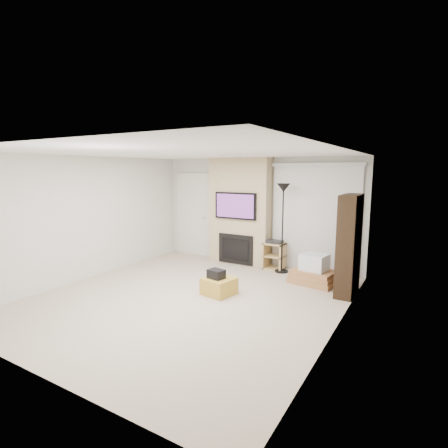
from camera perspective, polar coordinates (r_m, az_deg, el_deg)
The scene contains 16 objects.
floor at distance 6.30m, azimuth -5.66°, elevation -11.86°, with size 5.00×5.50×0.00m, color #BEAA95.
ceiling at distance 5.90m, azimuth -6.03°, elevation 11.49°, with size 5.00×5.50×0.00m, color white.
wall_back at distance 8.33m, azimuth 5.41°, elevation 2.09°, with size 5.00×2.50×0.00m, color silver.
wall_front at distance 4.14m, azimuth -29.05°, elevation -5.85°, with size 5.00×2.50×0.00m, color silver.
wall_left at distance 7.71m, azimuth -21.01°, elevation 1.00°, with size 5.50×2.50×0.00m, color silver.
wall_right at distance 4.95m, azimuth 18.26°, elevation -2.93°, with size 5.50×2.50×0.00m, color silver.
hvac_vent at distance 6.36m, azimuth 1.31°, elevation 11.31°, with size 0.35×0.18×0.01m, color silver.
ottoman at distance 6.38m, azimuth -0.82°, elevation -10.10°, with size 0.50×0.50×0.30m, color gold.
black_bag at distance 6.30m, azimuth -1.28°, elevation -8.15°, with size 0.28×0.22×0.16m, color black.
fireplace_wall at distance 8.30m, azimuth 2.60°, elevation 1.99°, with size 1.50×0.47×2.50m.
entry_door at distance 9.22m, azimuth -4.89°, elevation 1.52°, with size 1.02×0.11×2.14m.
vertical_blinds at distance 7.79m, azimuth 14.62°, elevation 1.55°, with size 1.98×0.10×2.37m.
floor_lamp at distance 7.57m, azimuth 9.63°, elevation 3.43°, with size 0.29×0.29×1.94m.
av_stand at distance 7.98m, azimuth 8.21°, elevation -4.86°, with size 0.45×0.38×0.66m.
box_stack at distance 7.18m, azimuth 14.49°, elevation -7.62°, with size 0.97×0.80×0.59m.
bookshelf at distance 6.59m, azimuth 19.73°, elevation -3.26°, with size 0.30×0.80×1.80m.
Camera 1 is at (3.49, -4.75, 2.22)m, focal length 28.00 mm.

